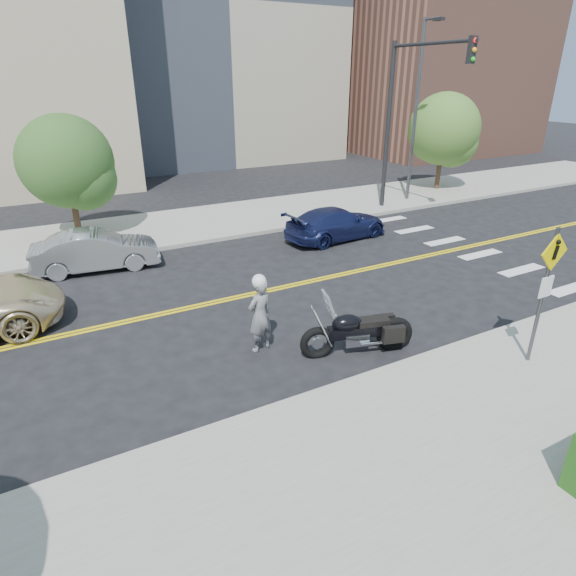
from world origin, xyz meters
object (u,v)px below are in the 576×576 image
at_px(pedestrian_sign, 546,284).
at_px(motorcyclist, 260,313).
at_px(parked_car_blue, 336,223).
at_px(motorcycle, 359,322).
at_px(parked_car_silver, 96,251).

height_order(pedestrian_sign, motorcyclist, pedestrian_sign).
bearing_deg(parked_car_blue, motorcycle, 143.99).
xyz_separation_m(pedestrian_sign, motorcyclist, (-4.84, 3.41, -1.02)).
relative_size(motorcyclist, parked_car_blue, 0.45).
relative_size(motorcyclist, parked_car_silver, 0.48).
distance_m(motorcyclist, parked_car_blue, 8.63).
xyz_separation_m(motorcyclist, parked_car_silver, (-2.50, 7.10, -0.30)).
relative_size(pedestrian_sign, parked_car_blue, 0.71).
bearing_deg(parked_car_silver, parked_car_blue, -89.50).
bearing_deg(motorcycle, parked_car_blue, 75.76).
bearing_deg(motorcyclist, parked_car_silver, -86.95).
xyz_separation_m(pedestrian_sign, parked_car_silver, (-7.35, 10.51, -1.32)).
bearing_deg(pedestrian_sign, parked_car_silver, 124.95).
bearing_deg(motorcyclist, pedestrian_sign, 128.46).
bearing_deg(pedestrian_sign, motorcycle, 142.69).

